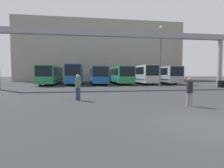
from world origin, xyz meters
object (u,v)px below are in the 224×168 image
(pedestrian_mid_left, at_px, (78,87))
(pedestrian_mid_right, at_px, (190,91))
(bus_slot_5, at_px, (162,74))
(lamp_post, at_px, (160,54))
(bus_slot_3, at_px, (120,74))
(tire_stack, at_px, (222,84))
(bus_slot_0, at_px, (51,74))
(bus_slot_4, at_px, (142,73))
(bus_slot_2, at_px, (98,74))
(bus_slot_1, at_px, (75,73))

(pedestrian_mid_left, relative_size, pedestrian_mid_right, 1.11)
(bus_slot_5, distance_m, lamp_post, 9.92)
(bus_slot_3, distance_m, tire_stack, 15.94)
(bus_slot_0, relative_size, bus_slot_4, 1.08)
(bus_slot_4, relative_size, bus_slot_5, 0.96)
(bus_slot_2, height_order, pedestrian_mid_left, bus_slot_2)
(lamp_post, bearing_deg, bus_slot_2, 133.73)
(bus_slot_5, relative_size, pedestrian_mid_right, 6.72)
(bus_slot_0, bearing_deg, pedestrian_mid_left, -74.47)
(bus_slot_2, height_order, bus_slot_5, bus_slot_5)
(bus_slot_3, relative_size, pedestrian_mid_right, 6.74)
(bus_slot_2, height_order, pedestrian_mid_right, bus_slot_2)
(bus_slot_1, relative_size, lamp_post, 1.44)
(pedestrian_mid_left, bearing_deg, tire_stack, -114.09)
(bus_slot_2, xyz_separation_m, pedestrian_mid_right, (3.64, -22.20, -0.86))
(pedestrian_mid_left, bearing_deg, bus_slot_2, -57.14)
(bus_slot_2, relative_size, bus_slot_3, 0.97)
(bus_slot_0, xyz_separation_m, bus_slot_1, (4.08, 0.33, 0.11))
(pedestrian_mid_right, bearing_deg, bus_slot_3, -41.94)
(bus_slot_3, height_order, pedestrian_mid_right, bus_slot_3)
(bus_slot_3, distance_m, bus_slot_4, 4.09)
(bus_slot_0, bearing_deg, bus_slot_3, -0.64)
(bus_slot_0, height_order, pedestrian_mid_right, bus_slot_0)
(bus_slot_5, xyz_separation_m, pedestrian_mid_left, (-15.06, -19.11, -0.83))
(bus_slot_3, bearing_deg, bus_slot_0, 179.36)
(bus_slot_5, height_order, pedestrian_mid_right, bus_slot_5)
(bus_slot_3, bearing_deg, tire_stack, -41.46)
(bus_slot_0, relative_size, bus_slot_5, 1.03)
(bus_slot_1, height_order, bus_slot_4, bus_slot_1)
(bus_slot_4, height_order, pedestrian_mid_left, bus_slot_4)
(bus_slot_0, bearing_deg, lamp_post, -28.27)
(bus_slot_1, distance_m, tire_stack, 22.93)
(bus_slot_1, distance_m, lamp_post, 15.31)
(bus_slot_1, xyz_separation_m, pedestrian_mid_right, (7.72, -22.86, -1.03))
(pedestrian_mid_right, distance_m, lamp_post, 14.97)
(bus_slot_5, bearing_deg, tire_stack, -70.37)
(pedestrian_mid_right, bearing_deg, pedestrian_mid_left, 22.37)
(bus_slot_0, bearing_deg, bus_slot_1, 4.67)
(lamp_post, bearing_deg, bus_slot_5, 63.55)
(bus_slot_4, bearing_deg, tire_stack, -52.66)
(pedestrian_mid_right, distance_m, tire_stack, 17.14)
(bus_slot_2, bearing_deg, bus_slot_4, -0.50)
(lamp_post, bearing_deg, bus_slot_3, 114.61)
(bus_slot_3, relative_size, lamp_post, 1.33)
(bus_slot_0, relative_size, bus_slot_3, 1.02)
(bus_slot_3, relative_size, bus_slot_5, 1.00)
(bus_slot_4, bearing_deg, pedestrian_mid_left, -120.18)
(bus_slot_2, xyz_separation_m, bus_slot_3, (4.08, 0.19, 0.03))
(bus_slot_4, bearing_deg, bus_slot_1, 176.57)
(pedestrian_mid_left, relative_size, tire_stack, 1.77)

